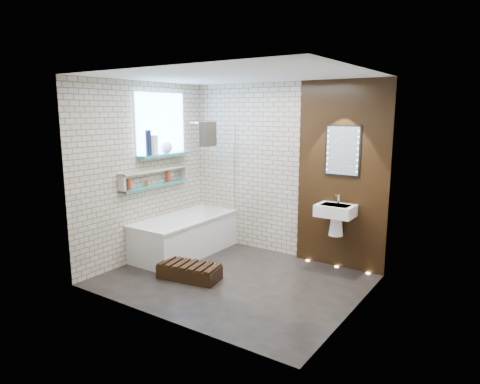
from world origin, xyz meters
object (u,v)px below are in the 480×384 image
Objects in this scene: bathtub at (185,235)px; bath_screen at (220,170)px; led_mirror at (343,151)px; washbasin at (336,215)px; walnut_step at (189,272)px.

bath_screen is at bearing 51.10° from bathtub.
washbasin is at bearing -90.00° from led_mirror.
bath_screen is at bearing -174.22° from washbasin.
led_mirror is at bearing 19.78° from bathtub.
bathtub is 2.49× the size of led_mirror.
walnut_step is (0.37, -1.19, -1.19)m from bath_screen.
led_mirror is (0.00, 0.16, 0.86)m from washbasin.
led_mirror is 2.62m from walnut_step.
washbasin reaches higher than bathtub.
bath_screen is at bearing -169.34° from led_mirror.
walnut_step is at bearing -72.80° from bath_screen.
bath_screen is 1.73× the size of walnut_step.
bath_screen reaches higher than bathtub.
walnut_step is (-1.45, -1.53, -1.56)m from led_mirror.
bath_screen is 1.89m from washbasin.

